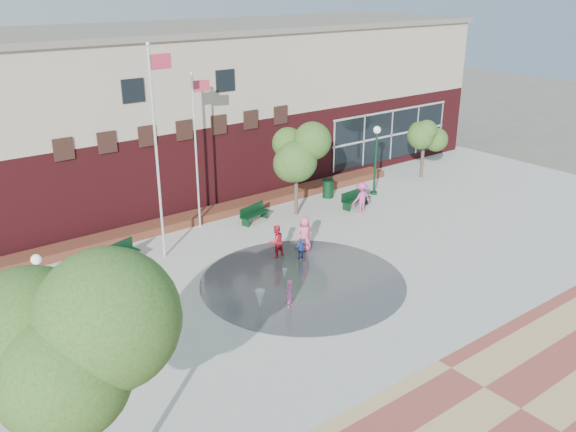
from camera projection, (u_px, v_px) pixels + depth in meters
ground at (353, 312)px, 22.71m from camera, size 120.00×120.00×0.00m
plaza_concrete at (288, 273)px, 25.67m from camera, size 46.00×18.00×0.01m
paver_band at (521, 409)px, 17.54m from camera, size 46.00×6.00×0.01m
splash_pad at (303, 282)px, 24.93m from camera, size 8.40×8.40×0.01m
library_building at (141, 113)px, 33.95m from camera, size 44.40×10.40×9.20m
flower_bed at (198, 221)px, 31.28m from camera, size 26.00×1.20×0.40m
flagpole_left at (157, 143)px, 25.42m from camera, size 1.09×0.18×9.30m
flagpole_right at (196, 143)px, 28.99m from camera, size 0.94×0.19×7.68m
lamp_left at (41, 288)px, 20.16m from camera, size 0.34×0.34×3.24m
lamp_right at (376, 153)px, 34.27m from camera, size 0.42×0.42×4.00m
bench_left at (118, 260)px, 26.10m from camera, size 2.12×1.17×1.03m
bench_mid at (255, 217)px, 31.01m from camera, size 1.85×0.94×0.90m
bench_right at (355, 202)px, 33.05m from camera, size 1.90×0.70×0.93m
trash_can at (328, 188)px, 34.45m from camera, size 0.66×0.66×1.08m
tree_big_left at (67, 350)px, 11.96m from camera, size 4.15×4.15×6.63m
tree_mid at (296, 151)px, 30.87m from camera, size 2.81×2.81×4.74m
tree_small_right at (424, 133)px, 37.22m from camera, size 2.28×2.28×3.90m
water_jet_a at (260, 309)px, 22.87m from camera, size 0.39×0.39×0.76m
water_jet_b at (285, 280)px, 25.13m from camera, size 0.20×0.20×0.46m
child_splash at (289, 294)px, 22.80m from camera, size 0.50×0.47×1.16m
adult_red at (276, 241)px, 26.90m from camera, size 0.75×0.59×1.53m
adult_pink at (305, 234)px, 27.57m from camera, size 0.87×0.65×1.62m
child_blue at (301, 249)px, 26.80m from camera, size 0.61×0.32×1.00m
person_bench at (361, 198)px, 32.04m from camera, size 1.16×0.73×1.71m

